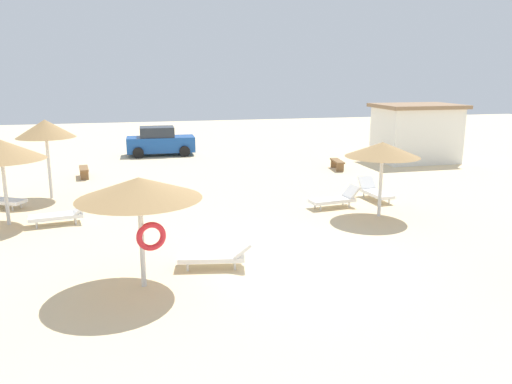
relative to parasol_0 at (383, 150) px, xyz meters
name	(u,v)px	position (x,y,z in m)	size (l,w,h in m)	color
ground_plane	(282,260)	(-4.53, -3.34, -2.35)	(80.00, 80.00, 0.00)	beige
parasol_0	(383,150)	(0.00, 0.00, 0.00)	(2.55, 2.55, 2.61)	silver
parasol_1	(1,150)	(-12.41, 1.97, 0.15)	(2.76, 2.76, 2.84)	silver
parasol_4	(139,189)	(-8.18, -4.18, 0.01)	(2.87, 2.87, 2.63)	silver
parasol_5	(45,129)	(-11.55, 5.48, 0.42)	(2.26, 2.26, 3.14)	silver
lounger_0	(375,191)	(0.93, 2.24, -2.02)	(0.75, 1.89, 0.79)	white
lounger_1	(60,215)	(-10.75, 1.62, -2.03)	(1.97, 0.94, 0.72)	white
lounger_4	(217,256)	(-6.31, -3.41, -2.03)	(1.97, 0.97, 0.71)	white
lounger_5	(0,200)	(-13.19, 4.34, -2.03)	(1.96, 1.51, 0.70)	white
lounger_6	(335,199)	(-1.04, 1.46, -2.03)	(1.93, 0.88, 0.77)	white
bench_0	(337,163)	(1.93, 8.48, -2.00)	(0.58, 1.54, 0.49)	brown
bench_1	(84,170)	(-10.61, 9.41, -2.00)	(0.57, 1.54, 0.49)	brown
parked_car	(160,142)	(-6.68, 15.35, -1.53)	(4.03, 2.05, 1.72)	#194C9E
beach_cabana	(416,133)	(7.15, 9.83, -0.73)	(4.53, 3.37, 3.19)	white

